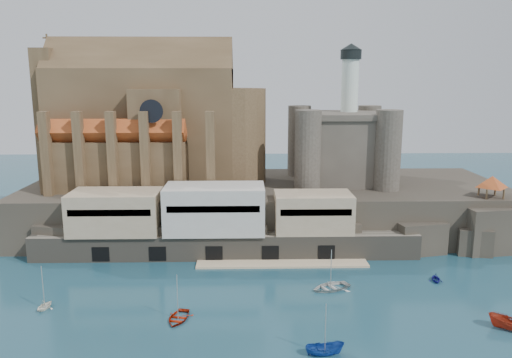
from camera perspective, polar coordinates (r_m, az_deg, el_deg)
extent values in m
plane|color=#173C4C|center=(72.29, 2.46, -14.87)|extent=(300.00, 300.00, 0.00)
cube|color=#29241E|center=(108.20, 1.12, -3.05)|extent=(100.00, 34.00, 10.00)
cube|color=#29241E|center=(98.71, -21.23, -6.48)|extent=(9.00, 5.00, 6.00)
cube|color=#29241E|center=(94.47, -12.01, -6.73)|extent=(9.00, 5.00, 6.00)
cube|color=#29241E|center=(92.83, -1.57, -6.81)|extent=(9.00, 5.00, 6.00)
cube|color=#29241E|center=(94.27, 8.89, -6.66)|extent=(9.00, 5.00, 6.00)
cube|color=#29241E|center=(98.33, 18.17, -6.34)|extent=(9.00, 5.00, 6.00)
cube|color=#676052|center=(92.18, -3.45, -7.45)|extent=(70.00, 6.00, 4.50)
cube|color=#CEB289|center=(88.83, 3.01, -9.62)|extent=(30.00, 4.00, 0.40)
cube|color=black|center=(93.17, -17.30, -8.18)|extent=(3.00, 0.40, 2.60)
cube|color=black|center=(90.94, -11.17, -8.35)|extent=(3.00, 0.40, 2.60)
cube|color=black|center=(89.77, -4.80, -8.43)|extent=(3.00, 0.40, 2.60)
cube|color=black|center=(89.70, 1.65, -8.41)|extent=(3.00, 0.40, 2.60)
cube|color=black|center=(90.75, 8.04, -8.29)|extent=(3.00, 0.40, 2.60)
cube|color=tan|center=(94.32, -15.73, -3.62)|extent=(16.00, 9.00, 7.50)
cube|color=beige|center=(91.36, -4.73, -3.38)|extent=(18.00, 9.00, 8.50)
cube|color=tan|center=(92.23, 6.53, -3.76)|extent=(14.00, 8.00, 7.00)
cube|color=#4F3B25|center=(109.31, -12.71, 5.87)|extent=(38.00, 14.00, 24.00)
cube|color=#4F3B25|center=(108.87, -12.99, 12.17)|extent=(38.00, 13.01, 13.01)
cylinder|color=#4F3B25|center=(107.39, -2.64, 4.97)|extent=(14.00, 14.00, 20.00)
cube|color=#4F3B25|center=(108.79, -10.59, 4.87)|extent=(10.00, 20.00, 20.00)
cube|color=#4F3B25|center=(101.92, -15.78, 1.37)|extent=(28.00, 5.00, 10.00)
cube|color=#4F3B25|center=(120.18, -13.56, 2.95)|extent=(28.00, 5.00, 10.00)
cube|color=#A5431C|center=(101.03, -15.99, 5.05)|extent=(28.00, 5.66, 5.66)
cube|color=#A5431C|center=(119.42, -13.71, 6.08)|extent=(28.00, 5.66, 5.66)
cube|color=#4F3B25|center=(114.42, -22.19, 6.55)|extent=(4.00, 10.00, 28.00)
cylinder|color=black|center=(96.44, -11.87, 7.59)|extent=(4.40, 0.30, 4.40)
cube|color=#4F3B25|center=(102.36, -22.81, 2.65)|extent=(1.60, 2.20, 16.00)
cube|color=#4F3B25|center=(100.26, -19.51, 2.72)|extent=(1.60, 2.20, 16.00)
cube|color=#4F3B25|center=(98.49, -16.08, 2.78)|extent=(1.60, 2.20, 16.00)
cube|color=#4F3B25|center=(97.09, -12.54, 2.84)|extent=(1.60, 2.20, 16.00)
cube|color=#4F3B25|center=(96.07, -8.91, 2.88)|extent=(1.60, 2.20, 16.00)
cube|color=#4F3B25|center=(95.45, -5.21, 2.92)|extent=(1.60, 2.20, 16.00)
cube|color=#443E35|center=(108.68, 9.59, 3.31)|extent=(16.00, 16.00, 14.00)
cube|color=#443E35|center=(107.91, 9.72, 7.20)|extent=(17.00, 17.00, 1.20)
cylinder|color=#443E35|center=(99.46, 5.93, 3.25)|extent=(5.20, 5.20, 16.00)
cylinder|color=#443E35|center=(102.70, 14.84, 3.18)|extent=(5.20, 5.20, 16.00)
cylinder|color=#443E35|center=(115.22, 4.95, 4.38)|extent=(5.20, 5.20, 16.00)
cylinder|color=#443E35|center=(118.02, 12.72, 4.30)|extent=(5.20, 5.20, 16.00)
cylinder|color=silver|center=(110.02, 10.66, 10.16)|extent=(3.60, 3.60, 12.00)
cylinder|color=black|center=(110.12, 10.80, 13.81)|extent=(4.40, 4.40, 2.00)
cone|color=black|center=(110.20, 10.83, 14.64)|extent=(4.60, 4.60, 1.40)
cube|color=#29241E|center=(105.56, 24.98, -4.88)|extent=(12.00, 10.00, 8.70)
cube|color=#29241E|center=(101.77, 23.59, -6.43)|extent=(6.00, 5.00, 5.00)
cube|color=#29241E|center=(109.89, 26.81, -5.16)|extent=(5.00, 4.00, 6.00)
cube|color=#4F3B25|center=(104.47, 25.18, -2.51)|extent=(4.20, 4.20, 0.30)
cylinder|color=#4F3B25|center=(102.06, 24.84, -1.95)|extent=(0.36, 0.36, 3.20)
cylinder|color=#4F3B25|center=(103.51, 26.43, -1.91)|extent=(0.36, 0.36, 3.20)
cylinder|color=#4F3B25|center=(104.86, 24.08, -1.55)|extent=(0.36, 0.36, 3.20)
cylinder|color=#4F3B25|center=(106.27, 25.64, -1.52)|extent=(0.36, 0.36, 3.20)
pyramid|color=#A5431C|center=(103.63, 25.37, -0.28)|extent=(6.40, 6.40, 2.20)
imported|color=#9A1904|center=(70.88, -8.89, -15.57)|extent=(3.86, 1.83, 5.20)
imported|color=#163E94|center=(62.97, 7.85, -19.24)|extent=(1.95, 1.91, 4.69)
imported|color=white|center=(78.86, -22.98, -13.49)|extent=(3.06, 2.34, 3.14)
imported|color=#A02C15|center=(75.20, 27.14, -15.11)|extent=(2.96, 2.94, 5.69)
imported|color=beige|center=(79.94, 8.50, -12.32)|extent=(3.03, 4.65, 6.32)
imported|color=navy|center=(86.89, 19.84, -10.92)|extent=(2.80, 1.95, 3.00)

